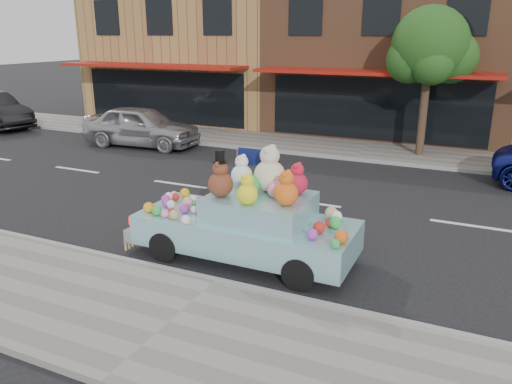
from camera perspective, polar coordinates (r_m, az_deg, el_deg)
The scene contains 10 objects.
ground at distance 13.30m, azimuth 5.95°, elevation -1.22°, with size 120.00×120.00×0.00m, color black.
near_sidewalk at distance 7.96m, azimuth -9.92°, elevation -14.73°, with size 60.00×3.00×0.12m, color gray.
far_sidewalk at distance 19.34m, azimuth 12.22°, elevation 4.66°, with size 60.00×3.00×0.12m, color gray.
near_kerb at distance 9.05m, azimuth -4.52°, elevation -10.21°, with size 60.00×0.12×0.13m, color gray.
far_kerb at distance 17.92m, azimuth 11.15°, elevation 3.71°, with size 60.00×0.12×0.13m, color gray.
storefront_left at distance 27.71m, azimuth -5.90°, elevation 16.27°, with size 10.00×9.80×7.30m.
storefront_mid at distance 24.26m, azimuth 15.78°, elevation 15.53°, with size 10.00×9.80×7.30m.
street_tree at distance 18.62m, azimuth 19.30°, elevation 14.91°, with size 3.00×2.70×5.22m.
car_silver at distance 20.31m, azimuth -12.98°, elevation 7.34°, with size 1.88×4.68×1.59m, color #A6A6AA.
art_car at distance 9.75m, azimuth -0.95°, elevation -3.30°, with size 4.49×1.78×2.26m.
Camera 1 is at (3.96, -11.96, 4.29)m, focal length 35.00 mm.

